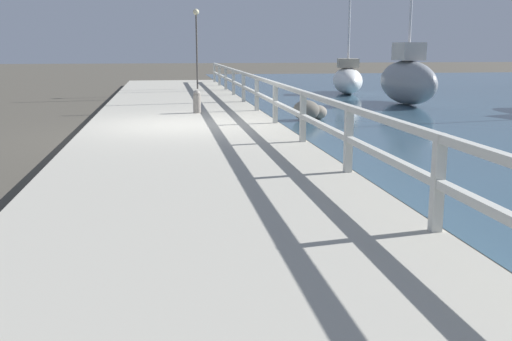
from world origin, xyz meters
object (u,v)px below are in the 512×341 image
dock_lamp (196,33)px  sailboat_white (348,78)px  sailboat_gray (407,80)px  mooring_bollard (197,101)px

dock_lamp → sailboat_white: size_ratio=0.40×
sailboat_white → sailboat_gray: 4.90m
sailboat_gray → sailboat_white: bearing=93.9°
mooring_bollard → sailboat_gray: bearing=28.4°
mooring_bollard → sailboat_gray: sailboat_gray is taller
dock_lamp → mooring_bollard: bearing=-93.3°
mooring_bollard → sailboat_white: (6.74, 8.82, 0.09)m
sailboat_white → sailboat_gray: (0.58, -4.87, 0.20)m
mooring_bollard → dock_lamp: 9.26m
dock_lamp → sailboat_gray: size_ratio=0.47×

